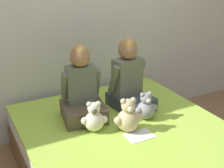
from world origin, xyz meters
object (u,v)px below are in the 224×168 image
(teddy_bear_held_by_right_child, at_px, (146,108))
(teddy_bear_held_by_left_child, at_px, (94,119))
(teddy_bear_between_children, at_px, (128,117))
(child_on_left, at_px, (82,91))
(sign_card, at_px, (139,136))
(child_on_right, at_px, (129,80))
(bed, at_px, (132,158))

(teddy_bear_held_by_right_child, bearing_deg, teddy_bear_held_by_left_child, -177.24)
(teddy_bear_held_by_right_child, xyz_separation_m, teddy_bear_between_children, (-0.22, -0.10, 0.02))
(child_on_left, distance_m, teddy_bear_held_by_left_child, 0.27)
(teddy_bear_between_children, distance_m, sign_card, 0.16)
(child_on_right, height_order, teddy_bear_held_by_left_child, child_on_right)
(teddy_bear_held_by_left_child, bearing_deg, sign_card, -22.49)
(teddy_bear_held_by_left_child, bearing_deg, teddy_bear_held_by_right_child, 15.73)
(child_on_left, relative_size, sign_card, 2.91)
(teddy_bear_held_by_left_child, xyz_separation_m, sign_card, (0.26, -0.23, -0.10))
(teddy_bear_held_by_right_child, relative_size, sign_card, 1.12)
(bed, distance_m, teddy_bear_between_children, 0.34)
(child_on_right, height_order, sign_card, child_on_right)
(teddy_bear_held_by_right_child, bearing_deg, teddy_bear_between_children, -150.49)
(bed, bearing_deg, child_on_left, 119.14)
(bed, bearing_deg, teddy_bear_held_by_left_child, 143.04)
(teddy_bear_between_children, xyz_separation_m, sign_card, (0.04, -0.10, -0.11))
(child_on_left, height_order, teddy_bear_between_children, child_on_left)
(bed, bearing_deg, sign_card, -63.03)
(child_on_right, distance_m, sign_card, 0.56)
(teddy_bear_between_children, bearing_deg, teddy_bear_held_by_left_child, 162.33)
(child_on_left, relative_size, teddy_bear_held_by_right_child, 2.59)
(teddy_bear_held_by_right_child, bearing_deg, child_on_left, 155.29)
(child_on_right, xyz_separation_m, teddy_bear_held_by_right_child, (0.01, -0.27, -0.15))
(teddy_bear_held_by_left_child, xyz_separation_m, teddy_bear_between_children, (0.22, -0.12, 0.01))
(bed, distance_m, child_on_right, 0.66)
(bed, relative_size, child_on_right, 3.07)
(teddy_bear_held_by_left_child, bearing_deg, bed, -18.51)
(sign_card, bearing_deg, teddy_bear_held_by_right_child, 47.44)
(child_on_right, distance_m, teddy_bear_between_children, 0.45)
(sign_card, bearing_deg, child_on_right, 68.76)
(child_on_right, relative_size, teddy_bear_held_by_right_child, 2.60)
(teddy_bear_held_by_right_child, height_order, teddy_bear_between_children, teddy_bear_between_children)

